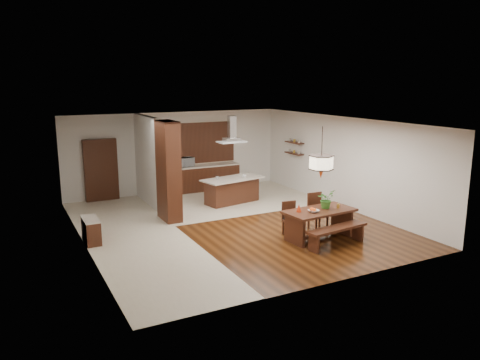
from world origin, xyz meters
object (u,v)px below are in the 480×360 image
range_hood (232,129)px  microwave (185,162)px  dining_chair_right (318,212)px  pendant_lantern (322,153)px  foliage_plant (326,199)px  kitchen_island (232,190)px  dining_table (319,217)px  dining_bench (337,236)px  hallway_console (91,231)px  fruit_bowl (314,211)px  dining_chair_left (291,219)px  island_cup (244,176)px

range_hood → microwave: (-0.84, 2.15, -1.35)m
dining_chair_right → pendant_lantern: pendant_lantern is taller
foliage_plant → kitchen_island: (-0.64, 4.18, -0.57)m
pendant_lantern → microwave: pendant_lantern is taller
dining_table → dining_bench: (0.05, -0.66, -0.32)m
hallway_console → foliage_plant: bearing=-22.7°
dining_chair_right → dining_bench: bearing=-104.2°
hallway_console → dining_bench: 6.14m
fruit_bowl → range_hood: bearing=91.7°
dining_bench → dining_chair_right: size_ratio=1.73×
foliage_plant → dining_chair_right: bearing=71.8°
hallway_console → fruit_bowl: fruit_bowl is taller
dining_chair_left → range_hood: size_ratio=1.00×
foliage_plant → microwave: 6.50m
dining_bench → fruit_bowl: size_ratio=6.71×
microwave → pendant_lantern: bearing=-93.5°
fruit_bowl → dining_chair_left: bearing=110.2°
dining_table → fruit_bowl: (-0.27, -0.11, 0.23)m
dining_chair_left → kitchen_island: bearing=95.6°
dining_table → range_hood: (-0.40, 4.25, 1.90)m
dining_bench → pendant_lantern: pendant_lantern is taller
dining_chair_right → foliage_plant: bearing=-106.3°
foliage_plant → island_cup: bearing=93.5°
foliage_plant → microwave: (-1.47, 6.33, 0.11)m
foliage_plant → dining_bench: bearing=-104.4°
foliage_plant → pendant_lantern: bearing=-165.0°
dining_chair_right → fruit_bowl: 1.03m
dining_chair_right → kitchen_island: (-0.81, 3.65, -0.07)m
hallway_console → island_cup: 5.58m
hallway_console → island_cup: size_ratio=6.73×
microwave → kitchen_island: bearing=-83.1°
dining_bench → kitchen_island: kitchen_island is taller
hallway_console → dining_chair_left: size_ratio=0.98×
island_cup → dining_chair_right: bearing=-83.1°
dining_table → dining_bench: 0.74m
pendant_lantern → microwave: bearing=100.9°
dining_bench → foliage_plant: foliage_plant is taller
dining_bench → microwave: size_ratio=2.90×
dining_chair_right → microwave: (-1.65, 5.80, 0.61)m
kitchen_island → range_hood: range_hood is taller
dining_chair_right → island_cup: size_ratio=7.72×
fruit_bowl → microwave: 6.59m
dining_chair_left → foliage_plant: bearing=-24.6°
dining_bench → pendant_lantern: (-0.05, 0.66, 2.00)m
island_cup → pendant_lantern: bearing=-89.9°
dining_chair_right → fruit_bowl: (-0.68, -0.71, 0.29)m
fruit_bowl → dining_bench: bearing=-59.8°
hallway_console → fruit_bowl: (5.01, -2.48, 0.48)m
dining_chair_left → kitchen_island: dining_chair_left is taller
dining_bench → dining_table: bearing=94.5°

